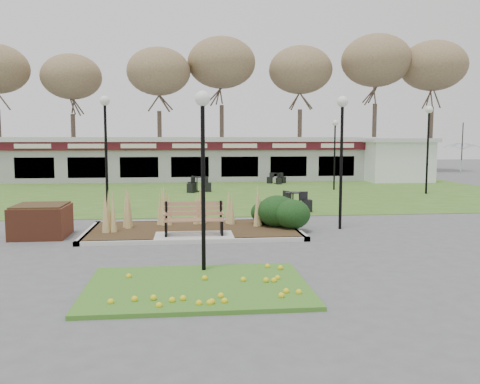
{
  "coord_description": "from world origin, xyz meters",
  "views": [
    {
      "loc": [
        -0.17,
        -14.03,
        2.86
      ],
      "look_at": [
        1.5,
        2.0,
        1.14
      ],
      "focal_mm": 38.0,
      "sensor_mm": 36.0,
      "label": 1
    }
  ],
  "objects": [
    {
      "name": "lamp_post_far_right",
      "position": [
        11.94,
        10.58,
        3.24
      ],
      "size": [
        0.37,
        0.37,
        4.45
      ],
      "color": "black",
      "rests_on": "ground"
    },
    {
      "name": "park_bench",
      "position": [
        0.0,
        0.25,
        0.59
      ],
      "size": [
        1.7,
        0.66,
        0.93
      ],
      "color": "#936342",
      "rests_on": "ground"
    },
    {
      "name": "tree_backdrop",
      "position": [
        0.0,
        28.0,
        8.36
      ],
      "size": [
        47.24,
        5.24,
        10.36
      ],
      "color": "#47382B",
      "rests_on": "ground"
    },
    {
      "name": "food_pavilion",
      "position": [
        0.0,
        19.96,
        1.48
      ],
      "size": [
        24.6,
        3.4,
        2.9
      ],
      "color": "#9A9A9D",
      "rests_on": "ground"
    },
    {
      "name": "patio_umbrella",
      "position": [
        16.0,
        14.51,
        1.68
      ],
      "size": [
        2.72,
        2.75,
        2.64
      ],
      "color": "black",
      "rests_on": "ground"
    },
    {
      "name": "flower_bed",
      "position": [
        0.0,
        -4.6,
        0.07
      ],
      "size": [
        4.2,
        3.0,
        0.16
      ],
      "color": "#367320",
      "rests_on": "ground"
    },
    {
      "name": "brick_planter",
      "position": [
        -4.4,
        1.0,
        0.48
      ],
      "size": [
        1.5,
        1.5,
        0.95
      ],
      "color": "brown",
      "rests_on": "ground"
    },
    {
      "name": "bistro_set_c",
      "position": [
        0.34,
        12.74,
        0.28
      ],
      "size": [
        1.31,
        1.48,
        0.78
      ],
      "color": "black",
      "rests_on": "ground"
    },
    {
      "name": "lamp_post_near_left",
      "position": [
        0.16,
        -3.5,
        2.78
      ],
      "size": [
        0.32,
        0.32,
        3.82
      ],
      "color": "black",
      "rests_on": "ground"
    },
    {
      "name": "lamp_post_mid_left",
      "position": [
        -3.16,
        5.24,
        3.2
      ],
      "size": [
        0.36,
        0.36,
        4.4
      ],
      "color": "black",
      "rests_on": "ground"
    },
    {
      "name": "lawn",
      "position": [
        0.0,
        12.0,
        0.01
      ],
      "size": [
        34.0,
        16.0,
        0.02
      ],
      "primitive_type": "cube",
      "color": "#3B631F",
      "rests_on": "ground"
    },
    {
      "name": "lamp_post_mid_right",
      "position": [
        7.83,
        12.99,
        2.78
      ],
      "size": [
        0.32,
        0.32,
        3.82
      ],
      "color": "black",
      "rests_on": "ground"
    },
    {
      "name": "bistro_set_b",
      "position": [
        3.86,
        5.0,
        0.27
      ],
      "size": [
        1.24,
        1.43,
        0.76
      ],
      "color": "black",
      "rests_on": "ground"
    },
    {
      "name": "bistro_set_d",
      "position": [
        5.38,
        17.0,
        0.24
      ],
      "size": [
        1.24,
        1.11,
        0.66
      ],
      "color": "black",
      "rests_on": "ground"
    },
    {
      "name": "service_hut",
      "position": [
        13.5,
        18.0,
        1.45
      ],
      "size": [
        4.4,
        3.4,
        2.83
      ],
      "color": "white",
      "rests_on": "ground"
    },
    {
      "name": "planting_bed",
      "position": [
        1.27,
        1.35,
        0.37
      ],
      "size": [
        6.75,
        3.4,
        1.27
      ],
      "color": "#382C16",
      "rests_on": "ground"
    },
    {
      "name": "ground",
      "position": [
        0.0,
        0.0,
        0.0
      ],
      "size": [
        100.0,
        100.0,
        0.0
      ],
      "primitive_type": "plane",
      "color": "#515154",
      "rests_on": "ground"
    },
    {
      "name": "lamp_post_near_right",
      "position": [
        4.6,
        1.35,
        3.02
      ],
      "size": [
        0.34,
        0.34,
        4.14
      ],
      "color": "black",
      "rests_on": "ground"
    }
  ]
}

